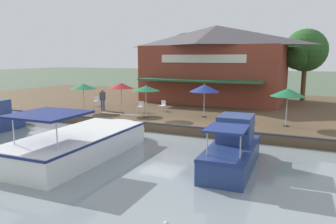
{
  "coord_description": "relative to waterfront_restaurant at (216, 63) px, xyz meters",
  "views": [
    {
      "loc": [
        18.35,
        8.88,
        4.86
      ],
      "look_at": [
        -1.0,
        -0.09,
        1.3
      ],
      "focal_mm": 35.0,
      "sensor_mm": 36.0,
      "label": 1
    }
  ],
  "objects": [
    {
      "name": "cafe_chair_back_row_seat",
      "position": [
        8.15,
        -8.4,
        -3.26
      ],
      "size": [
        0.56,
        0.56,
        0.85
      ],
      "color": "white",
      "rests_on": "quay_deck"
    },
    {
      "name": "motorboat_outer_channel",
      "position": [
        17.52,
        6.19,
        -3.49
      ],
      "size": [
        5.82,
        2.12,
        2.23
      ],
      "color": "navy",
      "rests_on": "river_water"
    },
    {
      "name": "motorboat_second_along",
      "position": [
        18.66,
        -1.02,
        -3.61
      ],
      "size": [
        9.12,
        3.6,
        2.44
      ],
      "color": "white",
      "rests_on": "river_water"
    },
    {
      "name": "quay_edge_fender",
      "position": [
        13.14,
        0.58,
        -3.69
      ],
      "size": [
        0.2,
        50.4,
        0.1
      ],
      "primitive_type": "cube",
      "color": "#2D2D33",
      "rests_on": "quay_deck"
    },
    {
      "name": "patio_umbrella_mid_patio_right",
      "position": [
        10.24,
        7.71,
        -1.61
      ],
      "size": [
        2.11,
        2.11,
        2.42
      ],
      "color": "#B7B7B7",
      "rests_on": "quay_deck"
    },
    {
      "name": "patio_umbrella_mid_patio_left",
      "position": [
        10.5,
        -4.27,
        -1.61
      ],
      "size": [
        1.91,
        1.91,
        2.39
      ],
      "color": "#B7B7B7",
      "rests_on": "quay_deck"
    },
    {
      "name": "person_mid_patio",
      "position": [
        9.88,
        -6.47,
        -2.65
      ],
      "size": [
        0.49,
        0.49,
        1.73
      ],
      "color": "#2D5193",
      "rests_on": "quay_deck"
    },
    {
      "name": "tree_downstream_bank",
      "position": [
        -6.02,
        -5.79,
        0.89
      ],
      "size": [
        5.2,
        4.95,
        7.24
      ],
      "color": "brown",
      "rests_on": "quay_deck"
    },
    {
      "name": "patio_umbrella_back_row",
      "position": [
        11.32,
        -1.67,
        -1.64
      ],
      "size": [
        1.98,
        1.98,
        2.33
      ],
      "color": "#B7B7B7",
      "rests_on": "quay_deck"
    },
    {
      "name": "quay_deck",
      "position": [
        2.24,
        0.58,
        -4.04
      ],
      "size": [
        22.0,
        56.0,
        0.6
      ],
      "primitive_type": "cube",
      "color": "brown",
      "rests_on": "ground"
    },
    {
      "name": "ground_plane",
      "position": [
        13.24,
        0.58,
        -4.34
      ],
      "size": [
        220.0,
        220.0,
        0.0
      ],
      "primitive_type": "plane",
      "color": "#4C5B47"
    },
    {
      "name": "tree_behind_restaurant",
      "position": [
        -3.57,
        7.84,
        1.09
      ],
      "size": [
        4.39,
        4.18,
        7.05
      ],
      "color": "brown",
      "rests_on": "quay_deck"
    },
    {
      "name": "patio_umbrella_near_quay_edge",
      "position": [
        9.34,
        2.01,
        -1.64
      ],
      "size": [
        2.12,
        2.12,
        2.4
      ],
      "color": "#B7B7B7",
      "rests_on": "quay_deck"
    },
    {
      "name": "waterfront_restaurant",
      "position": [
        0.0,
        0.0,
        0.0
      ],
      "size": [
        10.29,
        13.55,
        7.35
      ],
      "color": "brown",
      "rests_on": "quay_deck"
    },
    {
      "name": "cafe_chair_mid_patio",
      "position": [
        8.14,
        -1.89,
        -3.26
      ],
      "size": [
        0.54,
        0.54,
        0.85
      ],
      "color": "white",
      "rests_on": "quay_deck"
    },
    {
      "name": "cafe_chair_beside_entrance",
      "position": [
        9.38,
        -3.21,
        -3.26
      ],
      "size": [
        0.51,
        0.51,
        0.85
      ],
      "color": "white",
      "rests_on": "quay_deck"
    },
    {
      "name": "patio_umbrella_far_corner",
      "position": [
        10.95,
        -7.51,
        -1.74
      ],
      "size": [
        2.09,
        2.09,
        2.25
      ],
      "color": "#B7B7B7",
      "rests_on": "quay_deck"
    }
  ]
}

